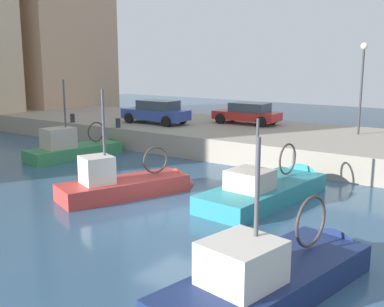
% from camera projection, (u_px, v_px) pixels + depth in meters
% --- Properties ---
extents(water_surface, '(80.00, 80.00, 0.00)m').
position_uv_depth(water_surface, '(179.00, 209.00, 16.72)').
color(water_surface, '#335675').
rests_on(water_surface, ground).
extents(quay_wall, '(9.00, 56.00, 1.20)m').
position_uv_depth(quay_wall, '(305.00, 145.00, 25.81)').
color(quay_wall, '#9E9384').
rests_on(quay_wall, ground).
extents(fishing_boat_teal, '(6.94, 2.80, 4.08)m').
position_uv_depth(fishing_boat_teal, '(270.00, 196.00, 17.94)').
color(fishing_boat_teal, teal).
rests_on(fishing_boat_teal, ground).
extents(fishing_boat_red, '(5.99, 3.61, 4.89)m').
position_uv_depth(fishing_boat_red, '(131.00, 191.00, 18.49)').
color(fishing_boat_red, '#BC3833').
rests_on(fishing_boat_red, ground).
extents(fishing_boat_navy, '(6.86, 3.03, 4.54)m').
position_uv_depth(fishing_boat_navy, '(277.00, 286.00, 10.74)').
color(fishing_boat_navy, navy).
rests_on(fishing_boat_navy, ground).
extents(fishing_boat_green, '(6.15, 2.53, 4.91)m').
position_uv_depth(fishing_boat_green, '(79.00, 153.00, 25.56)').
color(fishing_boat_green, '#388951').
rests_on(fishing_boat_green, ground).
extents(parked_car_blue, '(1.93, 4.39, 1.46)m').
position_uv_depth(parked_car_blue, '(156.00, 112.00, 29.64)').
color(parked_car_blue, '#334C9E').
rests_on(parked_car_blue, quay_wall).
extents(parked_car_red, '(1.97, 4.18, 1.33)m').
position_uv_depth(parked_car_red, '(248.00, 113.00, 29.41)').
color(parked_car_red, red).
rests_on(parked_car_red, quay_wall).
extents(mooring_bollard_south, '(0.28, 0.28, 0.55)m').
position_uv_depth(mooring_bollard_south, '(118.00, 123.00, 27.97)').
color(mooring_bollard_south, '#2D2D33').
rests_on(mooring_bollard_south, quay_wall).
extents(mooring_bollard_mid, '(0.28, 0.28, 0.55)m').
position_uv_depth(mooring_bollard_mid, '(73.00, 118.00, 30.24)').
color(mooring_bollard_mid, '#2D2D33').
rests_on(mooring_bollard_mid, quay_wall).
extents(quay_streetlamp, '(0.36, 0.36, 4.83)m').
position_uv_depth(quay_streetlamp, '(362.00, 73.00, 24.91)').
color(quay_streetlamp, '#38383D').
rests_on(quay_streetlamp, quay_wall).
extents(waterfront_building_west_mid, '(8.69, 7.72, 19.92)m').
position_uv_depth(waterfront_building_west_mid, '(51.00, 2.00, 40.66)').
color(waterfront_building_west_mid, tan).
rests_on(waterfront_building_west_mid, ground).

